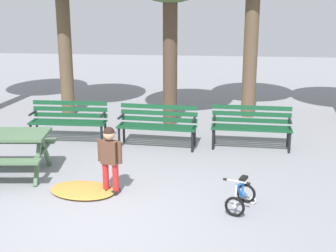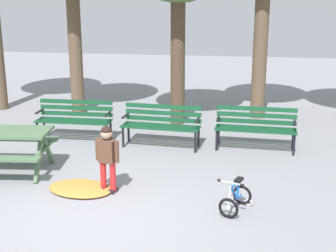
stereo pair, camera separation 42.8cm
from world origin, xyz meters
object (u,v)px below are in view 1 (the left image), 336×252
(park_bench_right, at_px, (251,123))
(child_standing, at_px, (110,155))
(park_bench_far_left, at_px, (69,118))
(kids_bicycle, at_px, (241,196))
(park_bench_left, at_px, (158,122))

(park_bench_right, xyz_separation_m, child_standing, (-2.34, -2.54, 0.13))
(park_bench_far_left, bearing_deg, kids_bicycle, -40.37)
(park_bench_left, bearing_deg, kids_bicycle, -60.76)
(child_standing, distance_m, kids_bicycle, 2.10)
(park_bench_far_left, xyz_separation_m, park_bench_right, (3.81, -0.04, 0.00))
(kids_bicycle, bearing_deg, park_bench_left, 119.24)
(park_bench_right, height_order, kids_bicycle, park_bench_right)
(child_standing, bearing_deg, park_bench_left, 79.72)
(park_bench_far_left, distance_m, park_bench_left, 1.91)
(park_bench_left, xyz_separation_m, child_standing, (-0.44, -2.43, 0.13))
(park_bench_right, relative_size, kids_bicycle, 2.57)
(park_bench_far_left, distance_m, child_standing, 2.97)
(park_bench_far_left, relative_size, park_bench_left, 0.99)
(park_bench_far_left, bearing_deg, park_bench_right, -0.57)
(park_bench_far_left, height_order, child_standing, child_standing)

